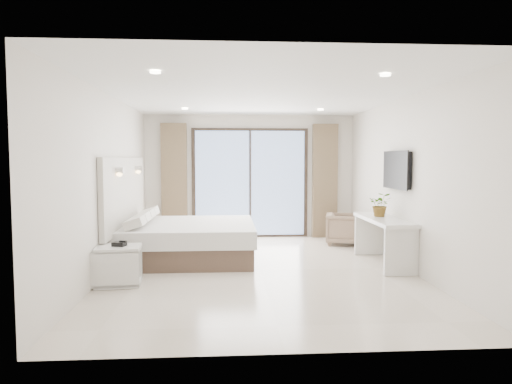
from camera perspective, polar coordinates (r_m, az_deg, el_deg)
ground at (r=7.21m, az=0.53°, el=-9.71°), size 6.20×6.20×0.00m
room_shell at (r=7.84m, az=-1.37°, el=3.07°), size 4.62×6.22×2.72m
bed at (r=8.02m, az=-8.50°, el=-5.96°), size 2.23×2.13×0.76m
nightstand at (r=6.58m, az=-16.80°, el=-8.81°), size 0.63×0.53×0.53m
phone at (r=6.53m, az=-16.71°, el=-6.25°), size 0.20×0.18×0.06m
console_desk at (r=7.75m, az=15.67°, el=-4.61°), size 0.53×1.69×0.77m
plant at (r=7.87m, az=15.30°, el=-1.85°), size 0.48×0.50×0.31m
armchair at (r=9.45m, az=10.89°, el=-4.36°), size 0.77×0.80×0.69m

